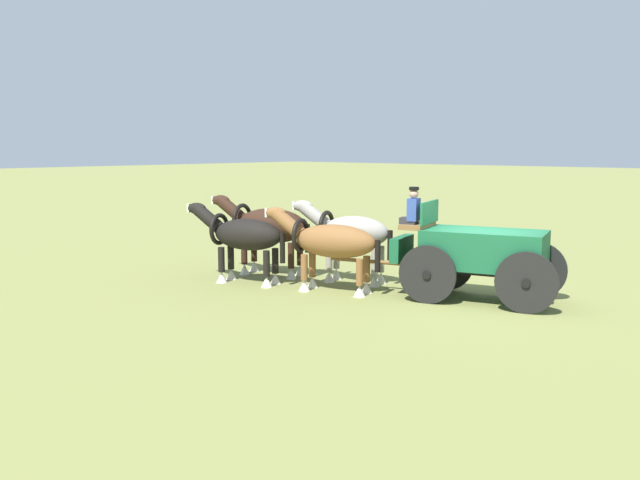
{
  "coord_description": "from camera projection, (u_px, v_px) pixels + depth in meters",
  "views": [
    {
      "loc": [
        -7.55,
        14.55,
        3.69
      ],
      "look_at": [
        4.3,
        1.06,
        1.2
      ],
      "focal_mm": 37.81,
      "sensor_mm": 36.0,
      "label": 1
    }
  ],
  "objects": [
    {
      "name": "draft_horse_rear_near",
      "position": [
        330.0,
        243.0,
        17.14
      ],
      "size": [
        3.16,
        1.41,
        2.12
      ],
      "color": "brown",
      "rests_on": "ground"
    },
    {
      "name": "draft_horse_rear_off",
      "position": [
        350.0,
        234.0,
        18.28
      ],
      "size": [
        2.89,
        1.36,
        2.21
      ],
      "color": "#9E998E",
      "rests_on": "ground"
    },
    {
      "name": "draft_horse_lead_off",
      "position": [
        268.0,
        227.0,
        19.39
      ],
      "size": [
        3.18,
        1.54,
        2.27
      ],
      "color": "#331E14",
      "rests_on": "ground"
    },
    {
      "name": "ground_plane",
      "position": [
        482.0,
        301.0,
        16.27
      ],
      "size": [
        220.0,
        220.0,
        0.0
      ],
      "primitive_type": "plane",
      "color": "olive"
    },
    {
      "name": "show_wagon",
      "position": [
        478.0,
        251.0,
        16.16
      ],
      "size": [
        5.89,
        2.71,
        2.73
      ],
      "color": "#195B38",
      "rests_on": "ground"
    },
    {
      "name": "draft_horse_lead_near",
      "position": [
        243.0,
        236.0,
        18.25
      ],
      "size": [
        3.01,
        1.37,
        2.14
      ],
      "color": "black",
      "rests_on": "ground"
    }
  ]
}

